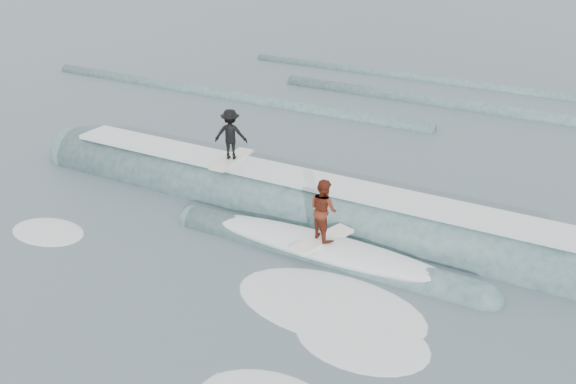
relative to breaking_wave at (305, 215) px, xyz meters
The scene contains 6 objects.
ground 4.21m from the breaking_wave, 92.98° to the right, with size 160.00×160.00×0.00m, color #3E555A.
breaking_wave is the anchor object (origin of this frame).
surfer_black 3.57m from the breaking_wave, behind, with size 1.24×2.03×1.77m.
surfer_red 2.82m from the breaking_wave, 51.15° to the right, with size 1.14×2.07×1.86m.
whitewater 5.33m from the breaking_wave, 70.54° to the right, with size 12.80×6.13×0.10m.
far_swells 13.66m from the breaking_wave, 100.20° to the left, with size 34.74×8.65×0.80m.
Camera 1 is at (8.56, -11.82, 9.20)m, focal length 40.00 mm.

